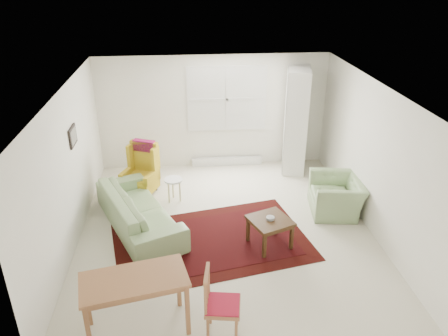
{
  "coord_description": "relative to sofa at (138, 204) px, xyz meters",
  "views": [
    {
      "loc": [
        -0.66,
        -6.4,
        4.25
      ],
      "look_at": [
        0.0,
        0.3,
        1.05
      ],
      "focal_mm": 35.0,
      "sensor_mm": 36.0,
      "label": 1
    }
  ],
  "objects": [
    {
      "name": "rug",
      "position": [
        1.22,
        -0.59,
        -0.45
      ],
      "size": [
        3.5,
        2.61,
        0.03
      ],
      "primitive_type": null,
      "rotation": [
        0.0,
        0.0,
        0.2
      ],
      "color": "black",
      "rests_on": "ground"
    },
    {
      "name": "sofa",
      "position": [
        0.0,
        0.0,
        0.0
      ],
      "size": [
        1.75,
        2.48,
        0.93
      ],
      "primitive_type": "imported",
      "rotation": [
        0.0,
        0.0,
        1.98
      ],
      "color": "#86A36D",
      "rests_on": "ground"
    },
    {
      "name": "armchair",
      "position": [
        3.59,
        0.19,
        -0.07
      ],
      "size": [
        1.02,
        1.13,
        0.79
      ],
      "primitive_type": "imported",
      "rotation": [
        0.0,
        0.0,
        -1.7
      ],
      "color": "#86A36D",
      "rests_on": "ground"
    },
    {
      "name": "cabinet",
      "position": [
        3.26,
        2.11,
        0.67
      ],
      "size": [
        0.67,
        0.99,
        2.27
      ],
      "primitive_type": null,
      "rotation": [
        0.0,
        0.0,
        -0.23
      ],
      "color": "silver",
      "rests_on": "ground"
    },
    {
      "name": "desk_chair",
      "position": [
        1.22,
        -2.59,
        0.02
      ],
      "size": [
        0.48,
        0.48,
        0.96
      ],
      "primitive_type": null,
      "rotation": [
        0.0,
        0.0,
        1.41
      ],
      "color": "#A26A41",
      "rests_on": "ground"
    },
    {
      "name": "desk",
      "position": [
        0.16,
        -2.4,
        -0.06
      ],
      "size": [
        1.38,
        0.89,
        0.81
      ],
      "primitive_type": null,
      "rotation": [
        0.0,
        0.0,
        0.21
      ],
      "color": "#A26A41",
      "rests_on": "ground"
    },
    {
      "name": "room",
      "position": [
        1.51,
        -0.03,
        0.79
      ],
      "size": [
        5.04,
        5.54,
        2.51
      ],
      "color": "beige",
      "rests_on": "ground"
    },
    {
      "name": "stool",
      "position": [
        0.6,
        0.87,
        -0.23
      ],
      "size": [
        0.46,
        0.46,
        0.48
      ],
      "primitive_type": null,
      "rotation": [
        0.0,
        0.0,
        -0.36
      ],
      "color": "white",
      "rests_on": "ground"
    },
    {
      "name": "wingback_chair",
      "position": [
        -0.07,
        1.23,
        0.06
      ],
      "size": [
        0.81,
        0.83,
        1.05
      ],
      "primitive_type": null,
      "rotation": [
        0.0,
        0.0,
        -0.41
      ],
      "color": "gold",
      "rests_on": "ground"
    },
    {
      "name": "coffee_table",
      "position": [
        2.16,
        -0.77,
        -0.22
      ],
      "size": [
        0.8,
        0.8,
        0.5
      ],
      "primitive_type": null,
      "rotation": [
        0.0,
        0.0,
        0.37
      ],
      "color": "#3F2713",
      "rests_on": "ground"
    }
  ]
}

